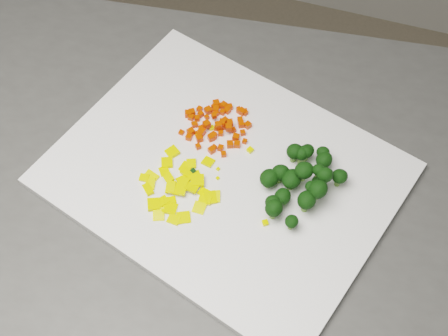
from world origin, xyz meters
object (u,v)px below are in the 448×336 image
(cutting_board, at_px, (224,174))
(pepper_pile, at_px, (182,181))
(broccoli_pile, at_px, (304,181))
(carrot_pile, at_px, (218,123))
(counter_block, at_px, (210,292))

(cutting_board, height_order, pepper_pile, pepper_pile)
(cutting_board, xyz_separation_m, broccoli_pile, (0.12, 0.00, 0.04))
(cutting_board, bearing_deg, broccoli_pile, 0.96)
(cutting_board, relative_size, carrot_pile, 4.50)
(cutting_board, bearing_deg, counter_block, -138.01)
(broccoli_pile, bearing_deg, carrot_pile, 155.17)
(counter_block, height_order, pepper_pile, pepper_pile)
(broccoli_pile, bearing_deg, pepper_pile, -166.21)
(cutting_board, height_order, broccoli_pile, broccoli_pile)
(counter_block, relative_size, carrot_pile, 9.27)
(carrot_pile, height_order, broccoli_pile, broccoli_pile)
(counter_block, relative_size, broccoli_pile, 7.73)
(pepper_pile, bearing_deg, carrot_pile, 80.66)
(cutting_board, xyz_separation_m, carrot_pile, (-0.03, 0.07, 0.02))
(counter_block, bearing_deg, pepper_pile, -146.60)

